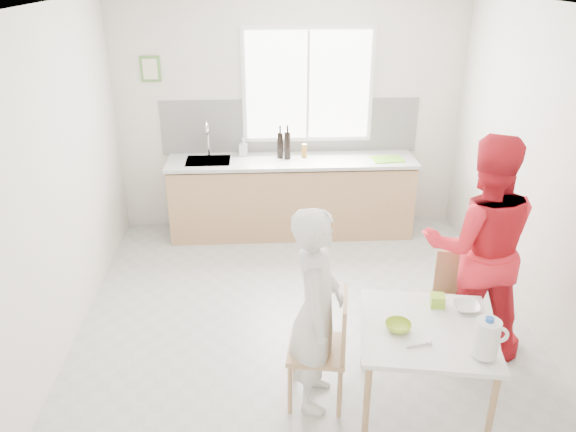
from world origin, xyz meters
The scene contains 21 objects.
ground centered at (0.00, 0.00, 0.00)m, with size 4.50×4.50×0.00m, color #B7B7B2.
room_shell centered at (0.00, 0.00, 1.64)m, with size 4.50×4.50×4.50m.
window centered at (0.20, 2.23, 1.70)m, with size 1.50×0.06×1.30m.
backsplash centered at (0.00, 2.24, 1.23)m, with size 3.00×0.02×0.65m, color white.
picture_frame centered at (-1.55, 2.23, 1.90)m, with size 0.22×0.03×0.28m.
kitchen_counter centered at (0.00, 1.95, 0.42)m, with size 2.84×0.64×1.37m.
dining_table centered at (0.75, -1.02, 0.62)m, with size 1.04×1.04×0.69m.
chair_left centered at (0.08, -0.91, 0.49)m, with size 0.47×0.47×0.89m.
chair_far centered at (1.24, -0.28, 0.45)m, with size 0.43×0.43×0.82m.
person_white centered at (0.00, -0.89, 0.77)m, with size 0.56×0.37×1.54m, color silver.
person_red centered at (1.35, -0.31, 0.93)m, with size 0.90×0.70×1.85m, color red.
bowl_green centered at (0.55, -1.04, 0.72)m, with size 0.18×0.18×0.06m, color #A3C42D.
bowl_white centered at (1.09, -0.82, 0.72)m, with size 0.19×0.19×0.05m, color white.
milk_jug centered at (1.03, -1.35, 0.84)m, with size 0.22×0.16×0.28m.
green_box centered at (0.90, -0.76, 0.74)m, with size 0.10×0.10×0.09m, color #92C92E.
spoon centered at (0.64, -1.22, 0.70)m, with size 0.01×0.01×0.16m, color #A5A5AA.
cutting_board centered at (1.09, 1.87, 0.93)m, with size 0.35×0.25×0.01m, color #74CA2E.
wine_bottle_a centered at (-0.05, 1.97, 1.08)m, with size 0.07×0.07×0.32m, color black.
wine_bottle_b centered at (-0.13, 2.01, 1.07)m, with size 0.07×0.07×0.30m, color black.
jar_amber centered at (0.15, 2.00, 1.00)m, with size 0.06×0.06×0.16m, color #8B5F1E.
soap_bottle centered at (-0.55, 2.13, 1.02)m, with size 0.09×0.09×0.20m, color #999999.
Camera 1 is at (-0.37, -4.15, 2.97)m, focal length 35.00 mm.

